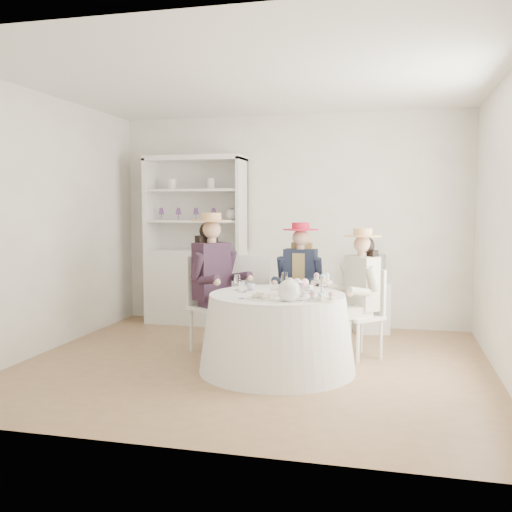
# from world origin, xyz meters

# --- Properties ---
(ground) EXTENTS (4.50, 4.50, 0.00)m
(ground) POSITION_xyz_m (0.00, 0.00, 0.00)
(ground) COLOR olive
(ground) RESTS_ON ground
(ceiling) EXTENTS (4.50, 4.50, 0.00)m
(ceiling) POSITION_xyz_m (0.00, 0.00, 2.70)
(ceiling) COLOR white
(ceiling) RESTS_ON wall_back
(wall_back) EXTENTS (4.50, 0.00, 4.50)m
(wall_back) POSITION_xyz_m (0.00, 2.00, 1.35)
(wall_back) COLOR silver
(wall_back) RESTS_ON ground
(wall_front) EXTENTS (4.50, 0.00, 4.50)m
(wall_front) POSITION_xyz_m (0.00, -2.00, 1.35)
(wall_front) COLOR silver
(wall_front) RESTS_ON ground
(wall_left) EXTENTS (0.00, 4.50, 4.50)m
(wall_left) POSITION_xyz_m (-2.25, 0.00, 1.35)
(wall_left) COLOR silver
(wall_left) RESTS_ON ground
(wall_right) EXTENTS (0.00, 4.50, 4.50)m
(wall_right) POSITION_xyz_m (2.25, 0.00, 1.35)
(wall_right) COLOR silver
(wall_right) RESTS_ON ground
(tea_table) EXTENTS (1.46, 1.46, 0.72)m
(tea_table) POSITION_xyz_m (0.26, -0.14, 0.36)
(tea_table) COLOR white
(tea_table) RESTS_ON ground
(hutch) EXTENTS (1.35, 0.64, 2.18)m
(hutch) POSITION_xyz_m (-1.21, 1.77, 0.77)
(hutch) COLOR silver
(hutch) RESTS_ON ground
(side_table) EXTENTS (0.48, 0.48, 0.62)m
(side_table) POSITION_xyz_m (1.05, 1.75, 0.31)
(side_table) COLOR silver
(side_table) RESTS_ON ground
(hatbox) EXTENTS (0.38, 0.38, 0.33)m
(hatbox) POSITION_xyz_m (1.05, 1.75, 0.78)
(hatbox) COLOR black
(hatbox) RESTS_ON side_table
(guest_left) EXTENTS (0.63, 0.59, 1.47)m
(guest_left) POSITION_xyz_m (-0.53, 0.39, 0.83)
(guest_left) COLOR silver
(guest_left) RESTS_ON ground
(guest_mid) EXTENTS (0.49, 0.51, 1.36)m
(guest_mid) POSITION_xyz_m (0.32, 0.82, 0.77)
(guest_mid) COLOR silver
(guest_mid) RESTS_ON ground
(guest_right) EXTENTS (0.56, 0.56, 1.31)m
(guest_right) POSITION_xyz_m (0.98, 0.49, 0.74)
(guest_right) COLOR silver
(guest_right) RESTS_ON ground
(spare_chair) EXTENTS (0.42, 0.42, 0.99)m
(spare_chair) POSITION_xyz_m (-0.21, 0.88, 0.53)
(spare_chair) COLOR silver
(spare_chair) RESTS_ON ground
(teacup_a) EXTENTS (0.09, 0.09, 0.06)m
(teacup_a) POSITION_xyz_m (-0.02, -0.02, 0.76)
(teacup_a) COLOR white
(teacup_a) RESTS_ON tea_table
(teacup_b) EXTENTS (0.08, 0.08, 0.06)m
(teacup_b) POSITION_xyz_m (0.32, 0.16, 0.76)
(teacup_b) COLOR white
(teacup_b) RESTS_ON tea_table
(teacup_c) EXTENTS (0.12, 0.12, 0.08)m
(teacup_c) POSITION_xyz_m (0.54, -0.06, 0.76)
(teacup_c) COLOR white
(teacup_c) RESTS_ON tea_table
(flower_bowl) EXTENTS (0.24, 0.24, 0.05)m
(flower_bowl) POSITION_xyz_m (0.48, -0.23, 0.75)
(flower_bowl) COLOR white
(flower_bowl) RESTS_ON tea_table
(flower_arrangement) EXTENTS (0.19, 0.19, 0.07)m
(flower_arrangement) POSITION_xyz_m (0.46, -0.21, 0.82)
(flower_arrangement) COLOR pink
(flower_arrangement) RESTS_ON tea_table
(table_teapot) EXTENTS (0.28, 0.20, 0.21)m
(table_teapot) POSITION_xyz_m (0.45, -0.52, 0.81)
(table_teapot) COLOR white
(table_teapot) RESTS_ON tea_table
(sandwich_plate) EXTENTS (0.25, 0.25, 0.05)m
(sandwich_plate) POSITION_xyz_m (0.18, -0.46, 0.74)
(sandwich_plate) COLOR white
(sandwich_plate) RESTS_ON tea_table
(cupcake_stand) EXTENTS (0.24, 0.24, 0.23)m
(cupcake_stand) POSITION_xyz_m (0.71, -0.41, 0.81)
(cupcake_stand) COLOR white
(cupcake_stand) RESTS_ON tea_table
(stemware_set) EXTENTS (0.91, 0.87, 0.15)m
(stemware_set) POSITION_xyz_m (0.26, -0.14, 0.80)
(stemware_set) COLOR white
(stemware_set) RESTS_ON tea_table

